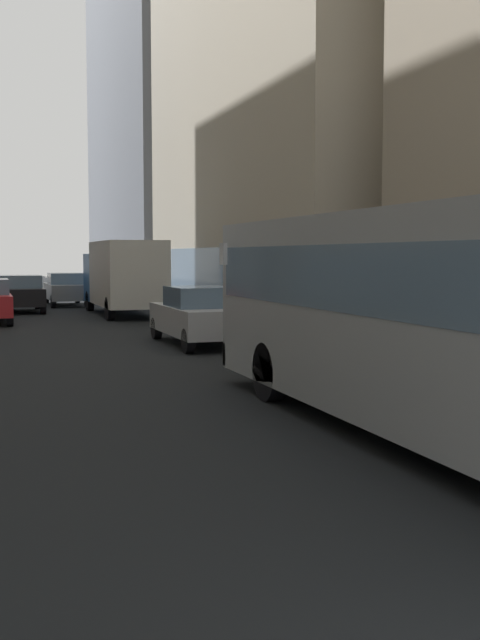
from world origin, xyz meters
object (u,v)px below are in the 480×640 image
transit_bus (449,309)px  car_grey_wagon (66,289)px  car_silver_sedan (199,315)px  car_black_suv (20,293)px  box_truck (124,275)px

transit_bus → car_grey_wagon: bearing=93.0°
car_silver_sedan → car_grey_wagon: size_ratio=0.96×
car_black_suv → box_truck: bearing=-38.1°
transit_bus → box_truck: same height
car_silver_sedan → box_truck: box_truck is taller
box_truck → car_black_suv: bearing=141.9°
car_silver_sedan → car_grey_wagon: bearing=94.9°
car_grey_wagon → car_black_suv: same height
transit_bus → car_silver_sedan: bearing=90.0°
car_grey_wagon → box_truck: bearing=-77.3°
car_grey_wagon → box_truck: box_truck is taller
transit_bus → box_truck: bearing=90.0°
transit_bus → car_grey_wagon: size_ratio=2.48×
car_black_suv → box_truck: 5.15m
car_silver_sedan → box_truck: size_ratio=0.60×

